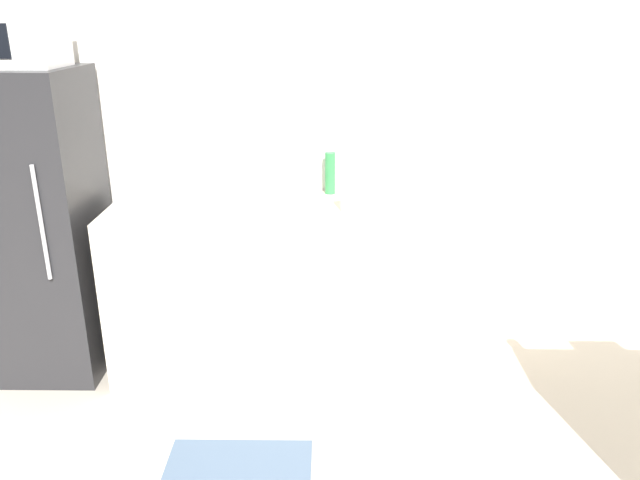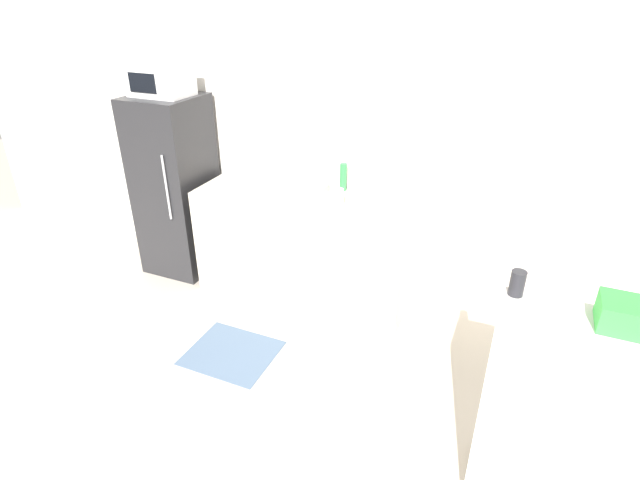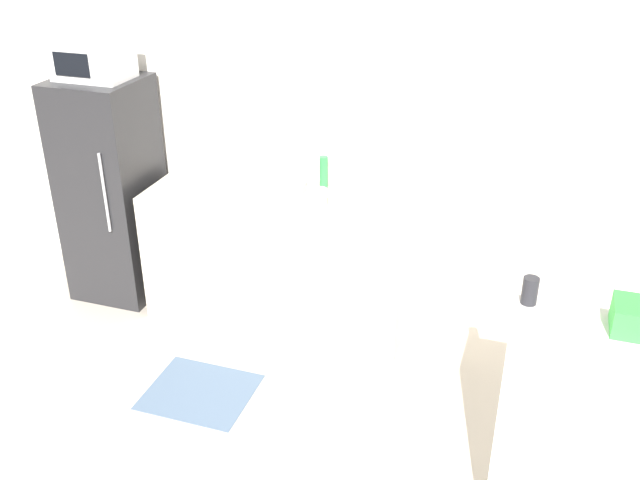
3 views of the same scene
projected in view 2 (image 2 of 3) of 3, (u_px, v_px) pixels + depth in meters
wall_back at (330, 138)px, 4.05m from camera, size 8.00×0.06×2.60m
refrigerator at (176, 187)px, 4.47m from camera, size 0.58×0.59×1.60m
microwave at (160, 80)px, 4.04m from camera, size 0.47×0.33×0.25m
counter at (305, 247)px, 4.18m from camera, size 1.78×0.61×0.91m
sink_basin at (301, 190)px, 4.01m from camera, size 0.38×0.30×0.06m
bottle_tall at (343, 177)px, 4.04m from camera, size 0.06×0.06×0.23m
bottle_short at (339, 198)px, 3.76m from camera, size 0.08×0.08×0.14m
shelf_cabinet at (565, 420)px, 2.40m from camera, size 0.78×0.40×1.10m
basket at (634, 317)px, 2.11m from camera, size 0.28×0.20×0.13m
jar at (517, 283)px, 2.35m from camera, size 0.07×0.07×0.13m
kitchen_rug at (232, 353)px, 3.67m from camera, size 0.63×0.54×0.01m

